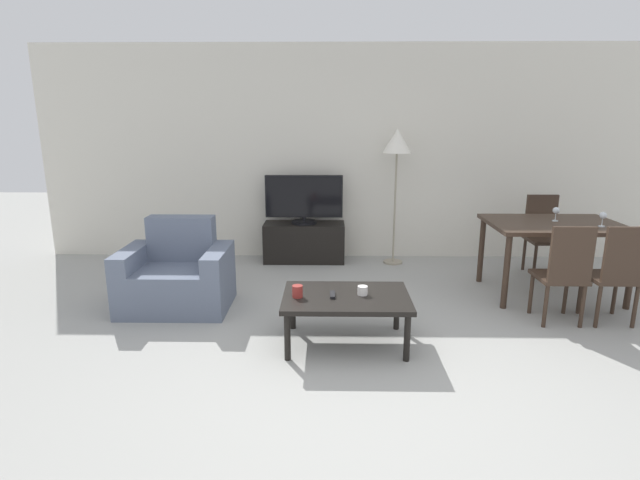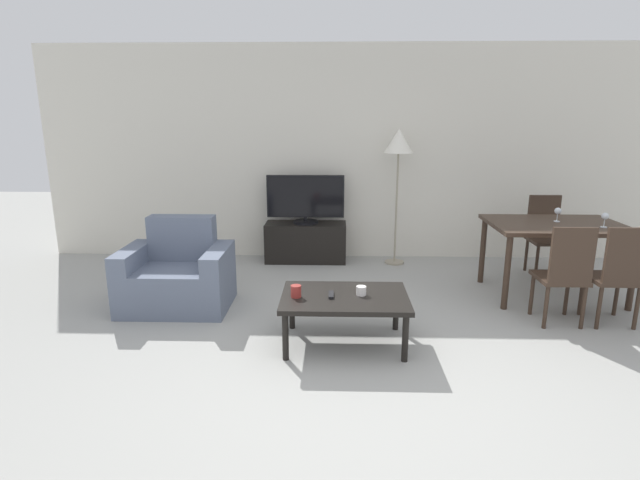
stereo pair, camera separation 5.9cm
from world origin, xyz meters
The scene contains 16 objects.
ground_plane centered at (0.00, 0.00, 0.00)m, with size 18.00×18.00×0.00m, color #9E9E99.
wall_back centered at (0.00, 3.49, 1.35)m, with size 7.89×0.06×2.70m.
armchair centered at (-1.71, 1.61, 0.30)m, with size 1.02×0.75×0.86m.
tv_stand centered at (-0.55, 3.22, 0.25)m, with size 1.02×0.40×0.50m.
tv centered at (-0.55, 3.21, 0.80)m, with size 0.97×0.32×0.61m.
coffee_table centered at (-0.09, 0.81, 0.38)m, with size 1.02×0.70×0.42m.
dining_table centered at (2.07, 2.02, 0.68)m, with size 1.31×0.93×0.77m.
dining_chair_near centered at (1.84, 1.24, 0.50)m, with size 0.40×0.40×0.92m.
dining_chair_far centered at (2.30, 2.80, 0.50)m, with size 0.40×0.40×0.92m.
dining_chair_near_right centered at (2.30, 1.24, 0.50)m, with size 0.40×0.40×0.92m.
floor_lamp centered at (0.59, 3.14, 1.46)m, with size 0.35×0.35×1.68m.
remote_primary centered at (-0.20, 0.80, 0.43)m, with size 0.04×0.15×0.02m.
cup_white_near centered at (0.04, 0.83, 0.46)m, with size 0.08×0.08×0.07m.
cup_colored_far centered at (-0.48, 0.76, 0.47)m, with size 0.08×0.08×0.10m.
wine_glass_left centered at (2.10, 2.09, 0.87)m, with size 0.07×0.07×0.15m.
wine_glass_center centered at (2.44, 1.83, 0.87)m, with size 0.07×0.07×0.15m.
Camera 1 is at (-0.24, -2.99, 1.83)m, focal length 28.00 mm.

